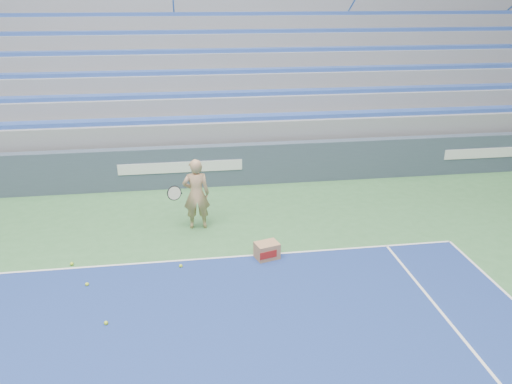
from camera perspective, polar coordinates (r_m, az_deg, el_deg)
sponsor_barrier at (r=13.26m, az=-8.56°, el=2.83°), size 30.00×0.32×1.10m
bleachers at (r=18.43m, az=-8.99°, el=13.95°), size 31.00×9.15×7.30m
tennis_player at (r=10.78m, az=-6.86°, el=-0.24°), size 0.89×0.81×1.58m
ball_box at (r=9.73m, az=1.26°, el=-6.72°), size 0.51×0.44×0.33m
tennis_ball_0 at (r=9.59m, az=-8.59°, el=-8.35°), size 0.07×0.07×0.07m
tennis_ball_1 at (r=8.36m, az=-16.77°, el=-14.15°), size 0.07×0.07×0.07m
tennis_ball_2 at (r=9.43m, az=-18.75°, el=-9.96°), size 0.07×0.07×0.07m
tennis_ball_3 at (r=10.18m, az=-20.31°, el=-7.70°), size 0.07×0.07×0.07m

